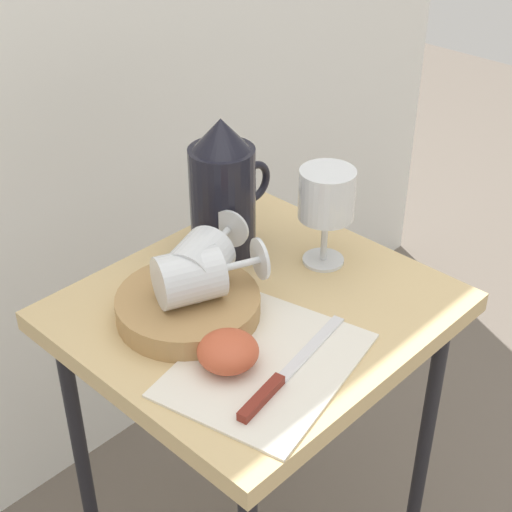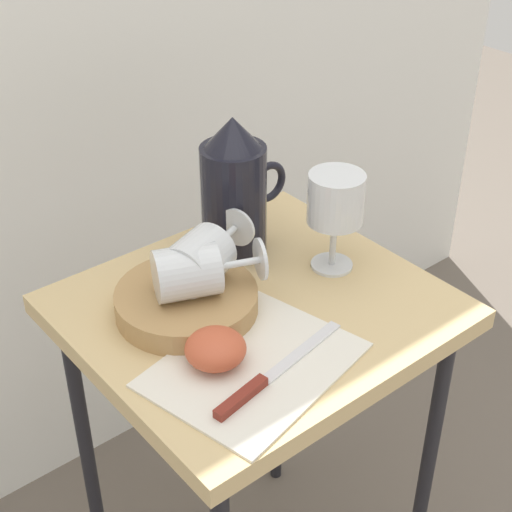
{
  "view_description": "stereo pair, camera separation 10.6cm",
  "coord_description": "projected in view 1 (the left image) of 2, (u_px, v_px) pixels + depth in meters",
  "views": [
    {
      "loc": [
        -0.64,
        -0.62,
        1.34
      ],
      "look_at": [
        0.0,
        0.0,
        0.75
      ],
      "focal_mm": 54.5,
      "sensor_mm": 36.0,
      "label": 1
    },
    {
      "loc": [
        -0.56,
        -0.69,
        1.34
      ],
      "look_at": [
        0.0,
        0.0,
        0.75
      ],
      "focal_mm": 54.5,
      "sensor_mm": 36.0,
      "label": 2
    }
  ],
  "objects": [
    {
      "name": "wine_glass_tipped_far",
      "position": [
        200.0,
        262.0,
        1.06
      ],
      "size": [
        0.16,
        0.11,
        0.08
      ],
      "color": "silver",
      "rests_on": "basket_tray"
    },
    {
      "name": "apple_half_left",
      "position": [
        228.0,
        351.0,
        0.98
      ],
      "size": [
        0.08,
        0.08,
        0.04
      ],
      "primitive_type": "ellipsoid",
      "color": "#C15133",
      "rests_on": "linen_napkin"
    },
    {
      "name": "linen_napkin",
      "position": [
        266.0,
        364.0,
        0.99
      ],
      "size": [
        0.29,
        0.25,
        0.0
      ],
      "primitive_type": "cube",
      "rotation": [
        0.0,
        0.0,
        0.22
      ],
      "color": "silver",
      "rests_on": "table"
    },
    {
      "name": "basket_tray",
      "position": [
        188.0,
        306.0,
        1.07
      ],
      "size": [
        0.2,
        0.2,
        0.03
      ],
      "primitive_type": "cylinder",
      "color": "#AD8451",
      "rests_on": "table"
    },
    {
      "name": "knife",
      "position": [
        279.0,
        380.0,
        0.96
      ],
      "size": [
        0.24,
        0.06,
        0.01
      ],
      "color": "silver",
      "rests_on": "linen_napkin"
    },
    {
      "name": "wine_glass_upright",
      "position": [
        328.0,
        200.0,
        1.13
      ],
      "size": [
        0.08,
        0.08,
        0.16
      ],
      "color": "silver",
      "rests_on": "table"
    },
    {
      "name": "wine_glass_tipped_near",
      "position": [
        192.0,
        276.0,
        1.04
      ],
      "size": [
        0.16,
        0.12,
        0.07
      ],
      "color": "silver",
      "rests_on": "basket_tray"
    },
    {
      "name": "table",
      "position": [
        256.0,
        344.0,
        1.15
      ],
      "size": [
        0.5,
        0.46,
        0.67
      ],
      "color": "tan",
      "rests_on": "ground_plane"
    },
    {
      "name": "pitcher",
      "position": [
        223.0,
        200.0,
        1.17
      ],
      "size": [
        0.15,
        0.1,
        0.22
      ],
      "color": "black",
      "rests_on": "table"
    },
    {
      "name": "curtain_drape",
      "position": [
        28.0,
        57.0,
        1.28
      ],
      "size": [
        2.4,
        0.03,
        1.82
      ],
      "primitive_type": "cube",
      "color": "white",
      "rests_on": "ground_plane"
    }
  ]
}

